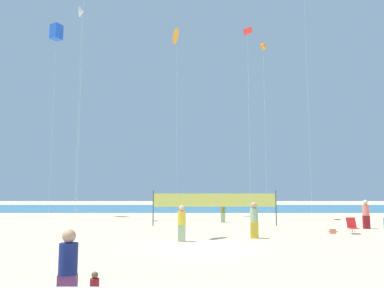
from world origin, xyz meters
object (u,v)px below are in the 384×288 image
Objects in this scene: beachgoer_sage_shirt at (256,219)px; kite_blue_box at (58,32)px; mother_figure at (69,268)px; beachgoer_coral_shirt at (368,213)px; kite_red_diamond at (248,34)px; kite_orange_delta at (178,37)px; volleyball_net at (216,201)px; kite_orange_inflatable at (265,47)px; beachgoer_mustard_shirt at (183,222)px; folding_beach_chair at (354,225)px; kite_white_delta at (83,13)px; beachgoer_olive_shirt at (224,211)px; beach_handbag at (334,231)px.

beachgoer_sage_shirt is 27.70m from kite_blue_box.
beachgoer_coral_shirt reaches higher than mother_figure.
kite_red_diamond is 14.25m from kite_orange_delta.
volleyball_net is at bearing -19.83° from beachgoer_coral_shirt.
volleyball_net is 14.96m from kite_orange_inflatable.
kite_orange_inflatable reaches higher than beachgoer_mustard_shirt.
kite_blue_box is at bearing 104.01° from folding_beach_chair.
kite_red_diamond is 0.71× the size of kite_white_delta.
mother_figure is 31.88m from kite_orange_delta.
kite_red_diamond reaches higher than beachgoer_coral_shirt.
beachgoer_olive_shirt is at bearing 93.77° from mother_figure.
beach_handbag is 30.27m from kite_blue_box.
mother_figure is at bearing 42.52° from beachgoer_coral_shirt.
folding_beach_chair is at bearing -52.69° from kite_orange_delta.
kite_white_delta is at bearing -24.64° from beachgoer_coral_shirt.
beachgoer_mustard_shirt is at bearing -52.48° from kite_blue_box.
beach_handbag is at bearing 91.28° from beachgoer_sage_shirt.
volleyball_net is 0.47× the size of kite_orange_delta.
kite_orange_delta is at bearing 175.33° from beachgoer_sage_shirt.
kite_orange_inflatable reaches higher than beach_handbag.
beach_handbag is 17.86m from kite_orange_inflatable.
beachgoer_sage_shirt is at bearing 22.62° from beachgoer_coral_shirt.
beachgoer_coral_shirt is 16.42m from kite_orange_inflatable.
beachgoer_sage_shirt reaches higher than folding_beach_chair.
mother_figure is at bearing -47.38° from beachgoer_sage_shirt.
kite_blue_box is (-20.98, 13.22, 17.36)m from beach_handbag.
volleyball_net is 0.48× the size of kite_white_delta.
kite_red_diamond is at bearing 153.31° from beachgoer_mustard_shirt.
beachgoer_olive_shirt is 23.50m from kite_blue_box.
folding_beach_chair is 1.16m from beach_handbag.
mother_figure is at bearing 3.84° from beachgoer_mustard_shirt.
kite_orange_inflatable is (-2.79, 10.10, 14.32)m from folding_beach_chair.
kite_white_delta is at bearing -151.94° from beachgoer_sage_shirt.
kite_orange_inflatable is (19.30, -3.16, -2.70)m from kite_blue_box.
kite_red_diamond is (-4.40, 1.33, 12.13)m from beach_handbag.
beachgoer_coral_shirt is at bearing -41.62° from kite_orange_delta.
kite_blue_box is (-22.09, 13.26, 17.02)m from folding_beach_chair.
kite_white_delta reaches higher than beachgoer_olive_shirt.
kite_orange_inflatable is (3.03, 12.01, 13.82)m from beachgoer_sage_shirt.
kite_red_diamond reaches higher than beach_handbag.
beachgoer_mustard_shirt is at bearing -53.57° from kite_white_delta.
beachgoer_mustard_shirt reaches higher than folding_beach_chair.
kite_blue_box is 1.20× the size of kite_orange_inflatable.
volleyball_net is at bearing 102.68° from folding_beach_chair.
kite_white_delta reaches higher than beach_handbag.
kite_orange_inflatable is (7.68, -3.64, -2.47)m from kite_orange_delta.
beachgoer_sage_shirt is (5.74, 11.68, 0.07)m from mother_figure.
beachgoer_coral_shirt is at bearing 67.13° from mother_figure.
kite_blue_box reaches higher than beachgoer_mustard_shirt.
beach_handbag is 25.98m from kite_white_delta.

